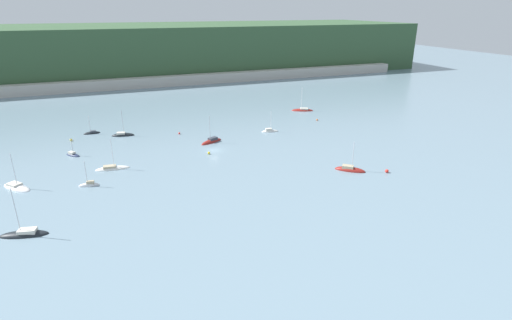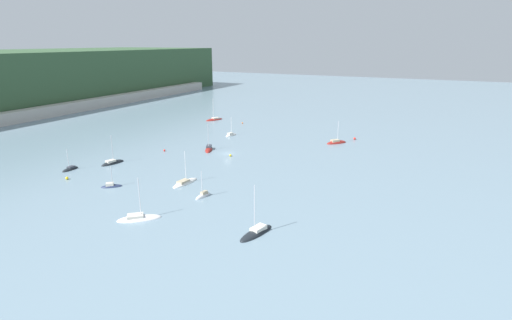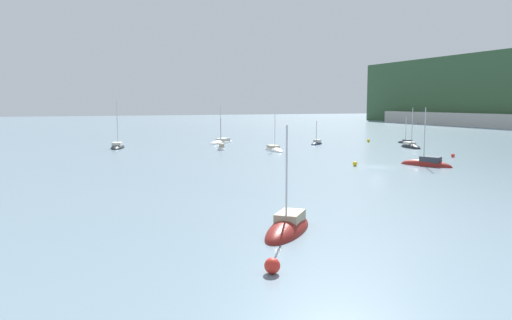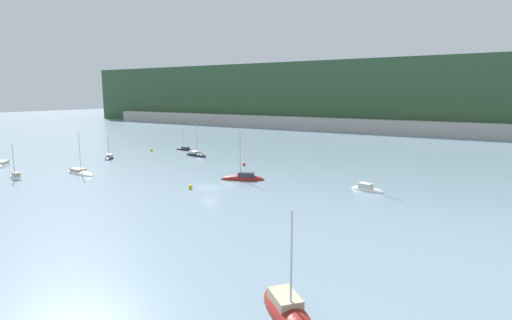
# 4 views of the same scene
# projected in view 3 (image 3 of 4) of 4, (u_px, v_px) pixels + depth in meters

# --- Properties ---
(ground_plane) EXTENTS (600.00, 600.00, 0.00)m
(ground_plane) POSITION_uv_depth(u_px,v_px,m) (377.00, 167.00, 71.56)
(ground_plane) COLOR slate
(sailboat_0) EXTENTS (4.55, 4.90, 5.77)m
(sailboat_0) POSITION_uv_depth(u_px,v_px,m) (317.00, 144.00, 110.34)
(sailboat_0) COLOR #232D4C
(sailboat_0) RESTS_ON ground_plane
(sailboat_1) EXTENTS (4.79, 1.94, 6.99)m
(sailboat_1) POSITION_uv_depth(u_px,v_px,m) (221.00, 149.00, 97.98)
(sailboat_1) COLOR silver
(sailboat_1) RESTS_ON ground_plane
(sailboat_3) EXTENTS (8.66, 3.26, 8.79)m
(sailboat_3) POSITION_uv_depth(u_px,v_px,m) (274.00, 150.00, 96.09)
(sailboat_3) COLOR white
(sailboat_3) RESTS_ON ground_plane
(sailboat_4) EXTENTS (8.90, 4.38, 10.36)m
(sailboat_4) POSITION_uv_depth(u_px,v_px,m) (118.00, 147.00, 101.45)
(sailboat_4) COLOR black
(sailboat_4) RESTS_ON ground_plane
(sailboat_5) EXTENTS (7.93, 5.39, 9.44)m
(sailboat_5) POSITION_uv_depth(u_px,v_px,m) (426.00, 165.00, 73.04)
(sailboat_5) COLOR maroon
(sailboat_5) RESTS_ON ground_plane
(sailboat_7) EXTENTS (7.44, 3.77, 9.09)m
(sailboat_7) POSITION_uv_depth(u_px,v_px,m) (410.00, 147.00, 102.07)
(sailboat_7) COLOR black
(sailboat_7) RESTS_ON ground_plane
(sailboat_8) EXTENTS (5.28, 2.14, 6.56)m
(sailboat_8) POSITION_uv_depth(u_px,v_px,m) (406.00, 143.00, 112.88)
(sailboat_8) COLOR black
(sailboat_8) RESTS_ON ground_plane
(sailboat_9) EXTENTS (7.41, 6.84, 8.64)m
(sailboat_9) POSITION_uv_depth(u_px,v_px,m) (288.00, 230.00, 35.89)
(sailboat_9) COLOR maroon
(sailboat_9) RESTS_ON ground_plane
(sailboat_10) EXTENTS (7.86, 8.41, 9.29)m
(sailboat_10) POSITION_uv_depth(u_px,v_px,m) (222.00, 143.00, 114.13)
(sailboat_10) COLOR silver
(sailboat_10) RESTS_ON ground_plane
(mooring_buoy_0) EXTENTS (0.70, 0.70, 0.70)m
(mooring_buoy_0) POSITION_uv_depth(u_px,v_px,m) (355.00, 164.00, 72.70)
(mooring_buoy_0) COLOR yellow
(mooring_buoy_0) RESTS_ON ground_plane
(mooring_buoy_1) EXTENTS (0.64, 0.64, 0.64)m
(mooring_buoy_1) POSITION_uv_depth(u_px,v_px,m) (453.00, 155.00, 84.30)
(mooring_buoy_1) COLOR red
(mooring_buoy_1) RESTS_ON ground_plane
(mooring_buoy_2) EXTENTS (0.75, 0.75, 0.75)m
(mooring_buoy_2) POSITION_uv_depth(u_px,v_px,m) (368.00, 141.00, 116.27)
(mooring_buoy_2) COLOR yellow
(mooring_buoy_2) RESTS_ON ground_plane
(mooring_buoy_3) EXTENTS (0.88, 0.88, 0.88)m
(mooring_buoy_3) POSITION_uv_depth(u_px,v_px,m) (272.00, 266.00, 26.99)
(mooring_buoy_3) COLOR red
(mooring_buoy_3) RESTS_ON ground_plane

